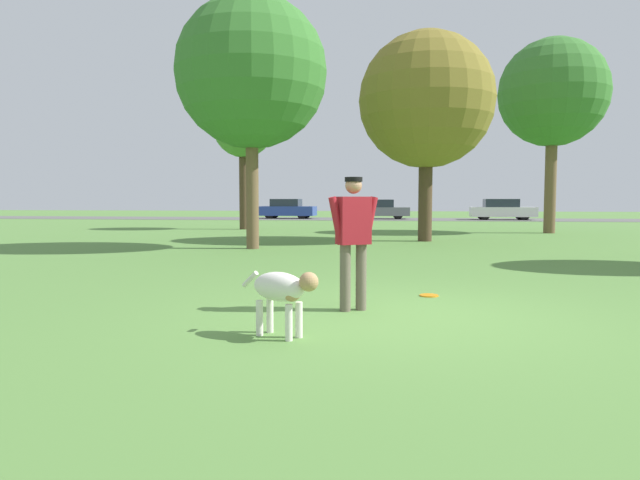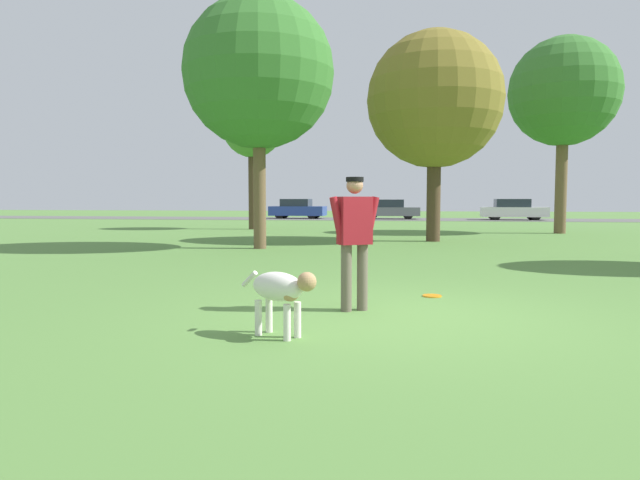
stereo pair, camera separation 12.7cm
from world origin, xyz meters
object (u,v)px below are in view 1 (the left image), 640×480
(dog, at_px, (282,290))
(frisbee, at_px, (429,295))
(tree_mid_center, at_px, (427,101))
(parked_car_blue, at_px, (287,209))
(tree_near_left, at_px, (251,73))
(parked_car_white, at_px, (502,210))
(tree_far_right, at_px, (553,93))
(parked_car_grey, at_px, (380,209))
(tree_far_left, at_px, (243,129))
(person, at_px, (353,233))

(dog, height_order, frisbee, dog)
(frisbee, bearing_deg, dog, -120.41)
(tree_mid_center, distance_m, parked_car_blue, 22.90)
(tree_near_left, bearing_deg, dog, -73.55)
(dog, xyz_separation_m, frisbee, (1.53, 2.60, -0.45))
(dog, xyz_separation_m, parked_car_blue, (-6.81, 34.09, 0.21))
(frisbee, xyz_separation_m, tree_mid_center, (0.37, 10.65, 4.46))
(parked_car_blue, distance_m, parked_car_white, 14.55)
(parked_car_blue, bearing_deg, frisbee, -72.79)
(tree_far_right, relative_size, parked_car_grey, 1.89)
(tree_far_left, relative_size, parked_car_white, 1.43)
(tree_far_left, xyz_separation_m, parked_car_blue, (-0.93, 14.50, -3.81))
(person, distance_m, tree_near_left, 9.74)
(tree_near_left, xyz_separation_m, tree_far_left, (-3.01, 9.86, -0.24))
(tree_mid_center, distance_m, tree_near_left, 5.93)
(tree_near_left, bearing_deg, parked_car_blue, 99.17)
(frisbee, bearing_deg, tree_far_left, 113.55)
(tree_far_left, bearing_deg, person, -70.46)
(dog, xyz_separation_m, parked_car_white, (7.73, 33.50, 0.21))
(dog, relative_size, tree_far_right, 0.11)
(person, bearing_deg, dog, -141.35)
(tree_near_left, bearing_deg, tree_mid_center, 36.46)
(frisbee, bearing_deg, person, -129.31)
(dog, bearing_deg, tree_far_right, 96.77)
(frisbee, relative_size, parked_car_white, 0.06)
(tree_mid_center, height_order, tree_near_left, tree_near_left)
(dog, xyz_separation_m, parked_car_grey, (-0.33, 34.09, 0.20))
(parked_car_blue, xyz_separation_m, parked_car_grey, (6.47, 0.00, -0.01))
(person, height_order, tree_near_left, tree_near_left)
(person, xyz_separation_m, tree_near_left, (-3.44, 8.30, 3.78))
(tree_mid_center, relative_size, tree_far_left, 1.12)
(tree_far_left, xyz_separation_m, parked_car_white, (13.61, 13.91, -3.81))
(person, xyz_separation_m, dog, (-0.57, -1.43, -0.48))
(tree_far_right, xyz_separation_m, parked_car_white, (0.72, 15.04, -4.84))
(tree_far_right, height_order, parked_car_grey, tree_far_right)
(person, distance_m, tree_far_left, 19.59)
(tree_far_left, distance_m, parked_car_blue, 15.02)
(parked_car_blue, bearing_deg, tree_far_right, -46.14)
(tree_far_right, xyz_separation_m, parked_car_blue, (-13.81, 15.63, -4.84))
(parked_car_white, bearing_deg, tree_near_left, -114.08)
(tree_near_left, height_order, tree_far_left, tree_near_left)
(dog, relative_size, parked_car_white, 0.21)
(frisbee, height_order, parked_car_white, parked_car_white)
(frisbee, relative_size, tree_far_left, 0.04)
(person, bearing_deg, tree_far_left, 79.85)
(frisbee, bearing_deg, tree_near_left, 121.71)
(frisbee, xyz_separation_m, parked_car_grey, (-1.86, 31.49, 0.65))
(person, relative_size, tree_mid_center, 0.24)
(person, xyz_separation_m, parked_car_blue, (-7.37, 32.66, -0.27))
(parked_car_blue, distance_m, parked_car_grey, 6.47)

